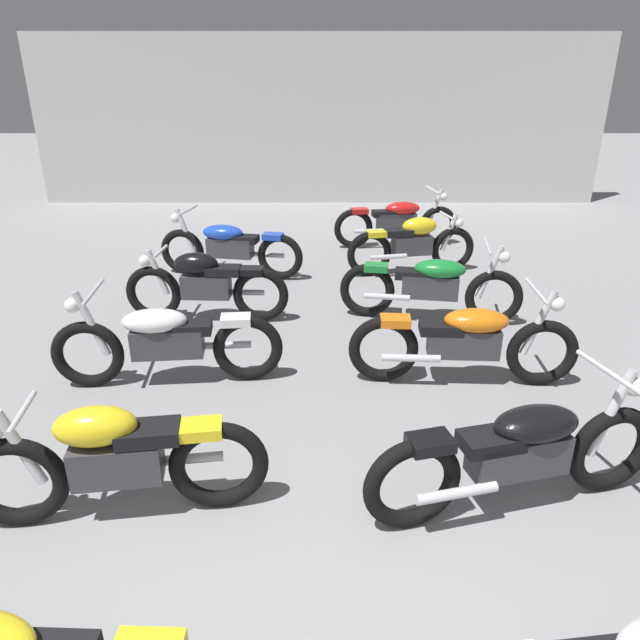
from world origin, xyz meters
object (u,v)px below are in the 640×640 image
motorcycle_left_row_1 (117,458)px  motorcycle_right_row_4 (414,244)px  motorcycle_left_row_3 (207,284)px  motorcycle_left_row_4 (231,246)px  motorcycle_right_row_3 (433,285)px  motorcycle_right_row_5 (399,220)px  motorcycle_left_row_2 (168,340)px  motorcycle_right_row_1 (522,452)px  motorcycle_right_row_2 (466,340)px

motorcycle_left_row_1 → motorcycle_right_row_4: (2.71, 5.18, 0.00)m
motorcycle_left_row_3 → motorcycle_left_row_4: motorcycle_left_row_4 is taller
motorcycle_left_row_1 → motorcycle_right_row_4: 5.84m
motorcycle_right_row_3 → motorcycle_right_row_5: (0.00, 3.30, 0.00)m
motorcycle_right_row_3 → motorcycle_left_row_3: bearing=179.9°
motorcycle_left_row_1 → motorcycle_left_row_2: motorcycle_left_row_2 is taller
motorcycle_right_row_1 → motorcycle_right_row_4: (0.04, 5.09, 0.01)m
motorcycle_left_row_2 → motorcycle_right_row_2: (2.82, 0.00, 0.00)m
motorcycle_left_row_1 → motorcycle_left_row_2: (-0.12, 1.82, -0.01)m
motorcycle_left_row_3 → motorcycle_right_row_3: bearing=-0.1°
motorcycle_left_row_1 → motorcycle_left_row_3: same height
motorcycle_right_row_2 → motorcycle_right_row_3: size_ratio=1.01×
motorcycle_right_row_2 → motorcycle_right_row_5: bearing=90.5°
motorcycle_left_row_2 → motorcycle_right_row_3: (2.78, 1.55, 0.00)m
motorcycle_left_row_4 → motorcycle_right_row_2: same height
motorcycle_right_row_5 → motorcycle_left_row_4: bearing=-148.4°
motorcycle_right_row_1 → motorcycle_right_row_3: same height
motorcycle_left_row_2 → motorcycle_right_row_4: motorcycle_left_row_2 is taller
motorcycle_left_row_3 → motorcycle_right_row_3: (2.70, -0.01, -0.01)m
motorcycle_left_row_1 → motorcycle_right_row_2: 3.26m
motorcycle_left_row_1 → motorcycle_right_row_2: size_ratio=0.91×
motorcycle_right_row_3 → motorcycle_right_row_2: bearing=-88.5°
motorcycle_left_row_3 → motorcycle_right_row_2: motorcycle_right_row_2 is taller
motorcycle_left_row_3 → motorcycle_right_row_2: 3.15m
motorcycle_right_row_1 → motorcycle_right_row_4: motorcycle_right_row_1 is taller
motorcycle_left_row_1 → motorcycle_left_row_3: bearing=90.6°
motorcycle_right_row_2 → motorcycle_right_row_4: bearing=90.0°
motorcycle_left_row_3 → motorcycle_left_row_4: bearing=88.5°
motorcycle_left_row_2 → motorcycle_right_row_3: 3.19m
motorcycle_right_row_5 → motorcycle_left_row_3: bearing=-129.3°
motorcycle_left_row_2 → motorcycle_left_row_3: bearing=86.9°
motorcycle_left_row_4 → motorcycle_right_row_5: size_ratio=0.99×
motorcycle_left_row_3 → motorcycle_right_row_4: same height
motorcycle_right_row_1 → motorcycle_right_row_4: bearing=89.6°
motorcycle_right_row_1 → motorcycle_right_row_4: 5.09m
motorcycle_left_row_2 → motorcycle_left_row_3: motorcycle_left_row_2 is taller
motorcycle_left_row_1 → motorcycle_left_row_3: 3.38m
motorcycle_left_row_2 → motorcycle_right_row_3: bearing=29.2°
motorcycle_right_row_1 → motorcycle_right_row_5: bearing=90.1°
motorcycle_right_row_2 → motorcycle_right_row_5: (-0.04, 4.85, 0.00)m
motorcycle_left_row_2 → motorcycle_right_row_3: same height
motorcycle_left_row_2 → motorcycle_right_row_5: same height
motorcycle_left_row_1 → motorcycle_left_row_3: size_ratio=1.00×
motorcycle_right_row_3 → motorcycle_right_row_4: motorcycle_right_row_3 is taller
motorcycle_left_row_1 → motorcycle_right_row_1: (2.67, 0.08, -0.01)m
motorcycle_left_row_2 → motorcycle_left_row_1: bearing=-86.3°
motorcycle_left_row_4 → motorcycle_right_row_3: (2.65, -1.67, 0.00)m
motorcycle_left_row_1 → motorcycle_right_row_4: same height
motorcycle_left_row_3 → motorcycle_right_row_5: size_ratio=0.91×
motorcycle_left_row_2 → motorcycle_right_row_2: size_ratio=1.00×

